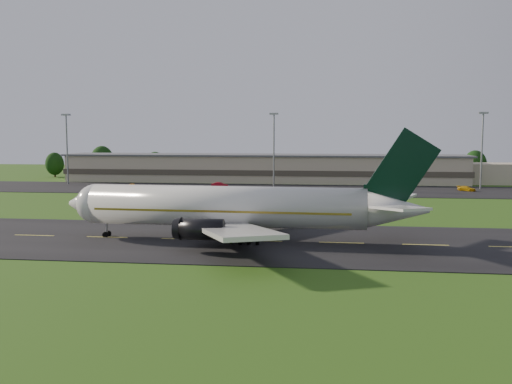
# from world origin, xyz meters

# --- Properties ---
(ground) EXTENTS (360.00, 360.00, 0.00)m
(ground) POSITION_xyz_m (0.00, 0.00, 0.00)
(ground) COLOR #274B12
(ground) RESTS_ON ground
(taxiway) EXTENTS (220.00, 30.00, 0.10)m
(taxiway) POSITION_xyz_m (0.00, 0.00, 0.05)
(taxiway) COLOR black
(taxiway) RESTS_ON ground
(apron) EXTENTS (260.00, 30.00, 0.10)m
(apron) POSITION_xyz_m (0.00, 72.00, 0.05)
(apron) COLOR black
(apron) RESTS_ON ground
(airliner) EXTENTS (51.28, 42.16, 15.57)m
(airliner) POSITION_xyz_m (7.11, -0.03, 4.66)
(airliner) COLOR silver
(airliner) RESTS_ON ground
(terminal) EXTENTS (145.00, 16.00, 8.40)m
(terminal) POSITION_xyz_m (6.40, 96.18, 3.99)
(terminal) COLOR #C0AF92
(terminal) RESTS_ON ground
(light_mast_west) EXTENTS (2.40, 1.20, 20.35)m
(light_mast_west) POSITION_xyz_m (-55.00, 80.00, 12.74)
(light_mast_west) COLOR gray
(light_mast_west) RESTS_ON ground
(light_mast_centre) EXTENTS (2.40, 1.20, 20.35)m
(light_mast_centre) POSITION_xyz_m (5.00, 80.00, 12.74)
(light_mast_centre) COLOR gray
(light_mast_centre) RESTS_ON ground
(light_mast_east) EXTENTS (2.40, 1.20, 20.35)m
(light_mast_east) POSITION_xyz_m (60.00, 80.00, 12.74)
(light_mast_east) COLOR gray
(light_mast_east) RESTS_ON ground
(tree_line) EXTENTS (192.88, 8.84, 10.57)m
(tree_line) POSITION_xyz_m (28.77, 106.50, 5.05)
(tree_line) COLOR black
(tree_line) RESTS_ON ground
(service_vehicle_a) EXTENTS (3.65, 4.29, 1.39)m
(service_vehicle_a) POSITION_xyz_m (-31.67, 69.03, 0.79)
(service_vehicle_a) COLOR #EDA10D
(service_vehicle_a) RESTS_ON apron
(service_vehicle_b) EXTENTS (4.58, 1.85, 1.48)m
(service_vehicle_b) POSITION_xyz_m (-9.16, 74.59, 0.84)
(service_vehicle_b) COLOR #A60B1A
(service_vehicle_b) RESTS_ON apron
(service_vehicle_c) EXTENTS (4.85, 5.80, 1.47)m
(service_vehicle_c) POSITION_xyz_m (32.59, 70.52, 0.84)
(service_vehicle_c) COLOR silver
(service_vehicle_c) RESTS_ON apron
(service_vehicle_d) EXTENTS (4.74, 4.07, 1.31)m
(service_vehicle_d) POSITION_xyz_m (55.09, 73.80, 0.75)
(service_vehicle_d) COLOR #DFA50D
(service_vehicle_d) RESTS_ON apron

